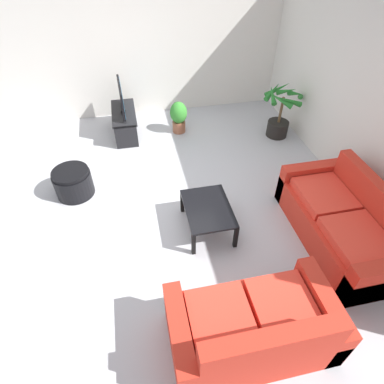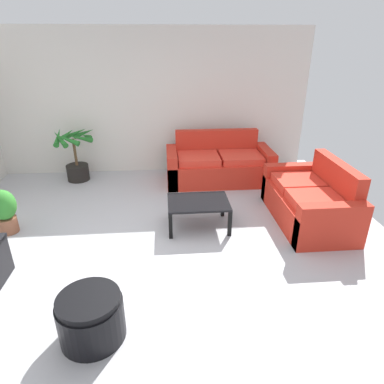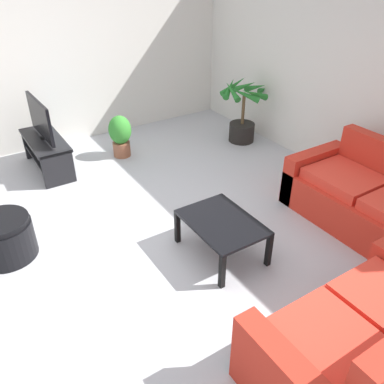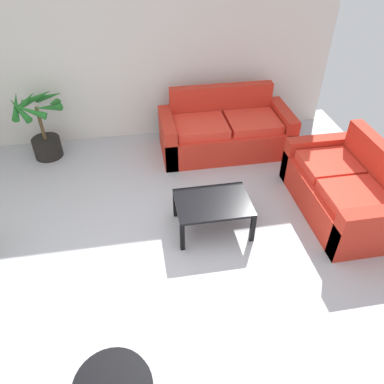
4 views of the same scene
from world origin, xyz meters
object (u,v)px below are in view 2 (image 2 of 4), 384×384
(couch_loveseat, at_px, (310,202))
(ottoman, at_px, (91,317))
(couch_main, at_px, (219,166))
(potted_palm, at_px, (76,157))
(potted_plant_small, at_px, (4,210))
(coffee_table, at_px, (198,205))

(couch_loveseat, bearing_deg, ottoman, -145.45)
(couch_main, relative_size, couch_loveseat, 1.18)
(ottoman, bearing_deg, couch_loveseat, 34.55)
(couch_loveseat, bearing_deg, couch_main, 123.66)
(potted_palm, bearing_deg, ottoman, -75.85)
(couch_loveseat, distance_m, ottoman, 3.39)
(couch_main, xyz_separation_m, potted_plant_small, (-3.21, -1.61, 0.05))
(coffee_table, distance_m, potted_plant_small, 2.65)
(coffee_table, height_order, ottoman, ottoman)
(potted_palm, bearing_deg, couch_loveseat, -26.89)
(potted_palm, relative_size, ottoman, 1.72)
(couch_loveseat, xyz_separation_m, potted_plant_small, (-4.30, 0.02, 0.05))
(couch_main, bearing_deg, potted_palm, 174.23)
(potted_palm, bearing_deg, potted_plant_small, -106.14)
(potted_plant_small, bearing_deg, couch_main, 26.68)
(couch_main, distance_m, potted_palm, 2.68)
(coffee_table, relative_size, potted_palm, 0.85)
(couch_loveseat, bearing_deg, potted_plant_small, 179.71)
(couch_main, bearing_deg, couch_loveseat, -56.34)
(couch_main, distance_m, couch_loveseat, 1.96)
(ottoman, bearing_deg, potted_plant_small, 127.83)
(potted_plant_small, distance_m, ottoman, 2.46)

